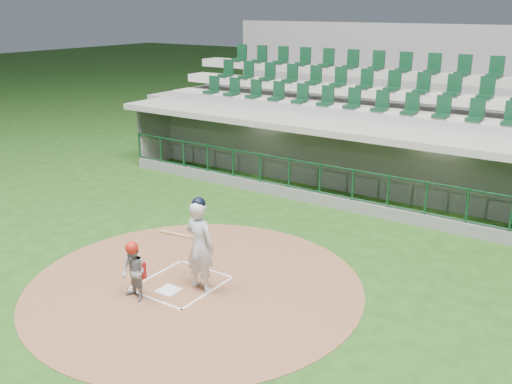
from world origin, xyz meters
TOP-DOWN VIEW (x-y plane):
  - ground at (0.00, 0.00)m, footprint 120.00×120.00m
  - dirt_circle at (0.30, -0.20)m, footprint 7.20×7.20m
  - home_plate at (0.00, -0.70)m, footprint 0.43×0.43m
  - batter_box_chalk at (0.00, -0.30)m, footprint 1.55×1.80m
  - dugout_structure at (0.21, 7.84)m, footprint 16.40×3.70m
  - seating_deck at (0.00, 10.91)m, footprint 17.00×6.72m
  - batter at (0.51, -0.24)m, footprint 0.91×0.90m
  - catcher at (-0.32, -1.34)m, footprint 0.65×0.54m

SIDE VIEW (x-z plane):
  - ground at x=0.00m, z-range 0.00..0.00m
  - dirt_circle at x=0.30m, z-range 0.00..0.01m
  - batter_box_chalk at x=0.00m, z-range 0.01..0.02m
  - home_plate at x=0.00m, z-range 0.01..0.03m
  - catcher at x=-0.32m, z-range 0.00..1.27m
  - dugout_structure at x=0.21m, z-range -0.55..2.45m
  - batter at x=0.51m, z-range 0.00..2.05m
  - seating_deck at x=0.00m, z-range -1.15..4.00m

